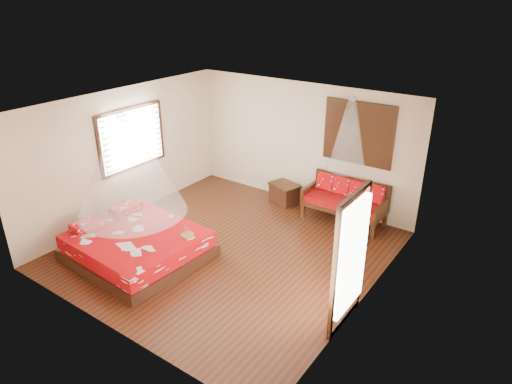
% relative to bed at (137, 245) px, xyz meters
% --- Properties ---
extents(room, '(5.54, 5.54, 2.84)m').
position_rel_bed_xyz_m(room, '(1.24, 1.17, 1.15)').
color(room, '#32160B').
rests_on(room, ground).
extents(bed, '(2.40, 2.19, 0.65)m').
position_rel_bed_xyz_m(bed, '(0.00, 0.00, 0.00)').
color(bed, black).
rests_on(bed, floor).
extents(daybed, '(1.73, 0.77, 0.94)m').
position_rel_bed_xyz_m(daybed, '(2.58, 3.55, 0.27)').
color(daybed, black).
rests_on(daybed, floor).
extents(storage_chest, '(0.77, 0.65, 0.46)m').
position_rel_bed_xyz_m(storage_chest, '(1.00, 3.62, -0.02)').
color(storage_chest, black).
rests_on(storage_chest, floor).
extents(shutter_panel, '(1.52, 0.06, 1.32)m').
position_rel_bed_xyz_m(shutter_panel, '(2.58, 3.89, 1.65)').
color(shutter_panel, black).
rests_on(shutter_panel, wall_back).
extents(window_left, '(0.10, 1.74, 1.34)m').
position_rel_bed_xyz_m(window_left, '(-1.47, 1.37, 1.45)').
color(window_left, black).
rests_on(window_left, wall_left).
extents(glazed_door, '(0.08, 1.02, 2.16)m').
position_rel_bed_xyz_m(glazed_door, '(3.95, 0.57, 0.82)').
color(glazed_door, black).
rests_on(glazed_door, floor).
extents(wine_tray, '(0.24, 0.24, 0.20)m').
position_rel_bed_xyz_m(wine_tray, '(0.85, 0.48, 0.30)').
color(wine_tray, brown).
rests_on(wine_tray, bed).
extents(mosquito_net_main, '(1.93, 1.93, 1.80)m').
position_rel_bed_xyz_m(mosquito_net_main, '(0.02, -0.00, 1.60)').
color(mosquito_net_main, white).
rests_on(mosquito_net_main, ceiling).
extents(mosquito_net_daybed, '(0.77, 0.77, 1.50)m').
position_rel_bed_xyz_m(mosquito_net_daybed, '(2.58, 3.42, 1.75)').
color(mosquito_net_daybed, white).
rests_on(mosquito_net_daybed, ceiling).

